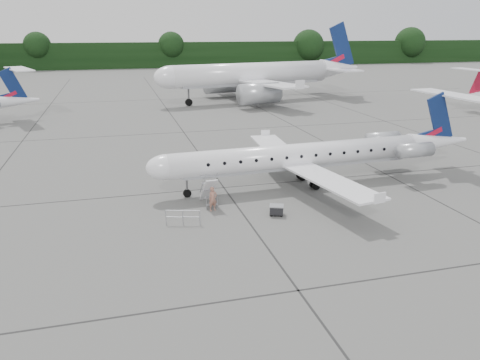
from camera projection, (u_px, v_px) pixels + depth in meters
name	position (u px, v px, depth m)	size (l,w,h in m)	color
ground	(294.00, 212.00, 32.46)	(320.00, 320.00, 0.00)	slate
treeline	(148.00, 55.00, 150.69)	(260.00, 4.00, 8.00)	black
main_regional_jet	(298.00, 144.00, 36.97)	(26.95, 19.41, 6.91)	white
airstair	(209.00, 191.00, 33.51)	(0.85, 2.07, 2.17)	white
passenger	(213.00, 199.00, 32.51)	(0.63, 0.42, 1.74)	#9B6554
safety_railing	(183.00, 218.00, 30.21)	(2.20, 0.08, 1.00)	#93959B
baggage_cart	(277.00, 210.00, 31.82)	(0.90, 0.73, 0.78)	black
bg_narrowbody	(252.00, 63.00, 79.80)	(36.75, 26.46, 13.19)	white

